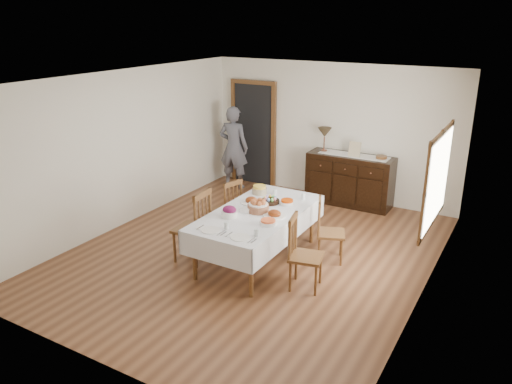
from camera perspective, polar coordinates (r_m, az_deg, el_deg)
The scene contains 26 objects.
ground at distance 7.66m, azimuth -0.38°, elevation -6.93°, with size 6.00×6.00×0.00m, color brown.
room_shell at distance 7.50m, azimuth 0.27°, elevation 5.88°, with size 5.02×6.02×2.65m.
dining_table at distance 7.18m, azimuth 0.19°, elevation -2.91°, with size 1.14×2.22×0.76m.
chair_left_near at distance 7.24m, azimuth -7.02°, elevation -3.85°, with size 0.48×0.48×1.10m.
chair_left_far at distance 8.05m, azimuth -3.23°, elevation -1.78°, with size 0.49×0.49×0.97m.
chair_right_near at distance 6.56m, azimuth 5.32°, elevation -6.87°, with size 0.49×0.49×1.00m.
chair_right_far at distance 7.32m, azimuth 8.18°, elevation -4.28°, with size 0.52×0.52×0.95m.
sideboard at distance 9.58m, azimuth 10.65°, elevation 1.38°, with size 1.60×0.58×0.96m.
person at distance 10.27m, azimuth -2.58°, elevation 5.41°, with size 0.57×0.36×1.82m, color #575762.
bread_basket at distance 7.11m, azimuth 0.26°, elevation -1.66°, with size 0.31×0.31×0.18m.
egg_basket at distance 7.45m, azimuth 1.63°, elevation -0.99°, with size 0.28×0.28×0.11m.
ham_platter_a at distance 7.46m, azimuth -0.53°, elevation -1.03°, with size 0.34×0.34×0.11m.
ham_platter_b at distance 6.98m, azimuth 2.12°, elevation -2.56°, with size 0.32×0.32×0.11m.
beet_bowl at distance 6.95m, azimuth -3.05°, elevation -2.29°, with size 0.23×0.23×0.16m.
carrot_bowl at distance 7.39m, azimuth 3.57°, elevation -1.19°, with size 0.20×0.20×0.08m.
pineapple_bowl at distance 7.83m, azimuth 0.41°, elevation 0.26°, with size 0.23×0.23×0.13m.
casserole_dish at distance 6.70m, azimuth 1.39°, elevation -3.47°, with size 0.23×0.23×0.07m.
butter_dish at distance 7.10m, azimuth -1.18°, elevation -2.10°, with size 0.14×0.09×0.07m.
setting_left at distance 6.56m, azimuth -4.63°, elevation -4.18°, with size 0.42×0.31×0.10m.
setting_right at distance 6.33m, azimuth -1.21°, elevation -5.00°, with size 0.42×0.31×0.10m.
glass_far_a at distance 7.80m, azimuth 2.17°, elevation 0.02°, with size 0.07×0.07×0.09m.
glass_far_b at distance 7.61m, azimuth 5.43°, elevation -0.49°, with size 0.06×0.06×0.11m.
runner at distance 9.43m, azimuth 11.13°, elevation 4.15°, with size 1.30×0.35×0.01m.
table_lamp at distance 9.55m, azimuth 7.85°, elevation 6.69°, with size 0.26×0.26×0.46m.
picture_frame at distance 9.31m, azimuth 11.21°, elevation 4.80°, with size 0.22×0.08×0.28m.
deco_bowl at distance 9.30m, azimuth 14.14°, elevation 3.86°, with size 0.20×0.20×0.06m.
Camera 1 is at (3.46, -5.91, 3.42)m, focal length 35.00 mm.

